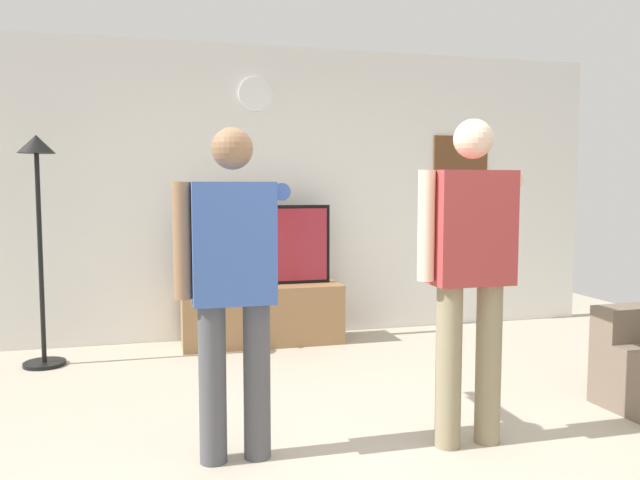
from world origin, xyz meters
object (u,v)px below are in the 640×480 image
(person_standing_nearer_lamp, at_px, (233,275))
(framed_picture, at_px, (460,164))
(television, at_px, (261,245))
(wall_clock, at_px, (256,94))
(floor_lamp, at_px, (38,202))
(tv_stand, at_px, (263,315))
(person_standing_nearer_couch, at_px, (470,261))

(person_standing_nearer_lamp, bearing_deg, framed_picture, 45.22)
(television, distance_m, wall_clock, 1.39)
(framed_picture, distance_m, floor_lamp, 3.91)
(framed_picture, bearing_deg, television, -173.16)
(wall_clock, distance_m, person_standing_nearer_lamp, 2.96)
(tv_stand, distance_m, floor_lamp, 2.07)
(floor_lamp, xyz_separation_m, person_standing_nearer_lamp, (1.26, -2.08, -0.33))
(television, bearing_deg, person_standing_nearer_couch, -73.81)
(wall_clock, xyz_separation_m, floor_lamp, (-1.78, -0.54, -0.96))
(floor_lamp, bearing_deg, television, 9.34)
(tv_stand, relative_size, wall_clock, 4.53)
(framed_picture, bearing_deg, person_standing_nearer_couch, -116.09)
(framed_picture, height_order, floor_lamp, framed_picture)
(tv_stand, bearing_deg, wall_clock, 90.00)
(wall_clock, xyz_separation_m, framed_picture, (2.07, 0.00, -0.61))
(wall_clock, bearing_deg, person_standing_nearer_couch, -75.18)
(person_standing_nearer_lamp, bearing_deg, wall_clock, 78.57)
(television, height_order, framed_picture, framed_picture)
(tv_stand, height_order, television, television)
(tv_stand, xyz_separation_m, floor_lamp, (-1.78, -0.25, 1.03))
(tv_stand, xyz_separation_m, person_standing_nearer_couch, (0.73, -2.45, 0.75))
(framed_picture, bearing_deg, tv_stand, -171.90)
(wall_clock, relative_size, framed_picture, 0.54)
(tv_stand, bearing_deg, floor_lamp, -172.12)
(television, distance_m, floor_lamp, 1.85)
(tv_stand, distance_m, television, 0.62)
(tv_stand, height_order, person_standing_nearer_lamp, person_standing_nearer_lamp)
(framed_picture, xyz_separation_m, person_standing_nearer_lamp, (-2.60, -2.62, -0.67))
(framed_picture, height_order, person_standing_nearer_couch, framed_picture)
(television, height_order, floor_lamp, floor_lamp)
(tv_stand, xyz_separation_m, person_standing_nearer_lamp, (-0.53, -2.33, 0.70))
(wall_clock, height_order, framed_picture, wall_clock)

